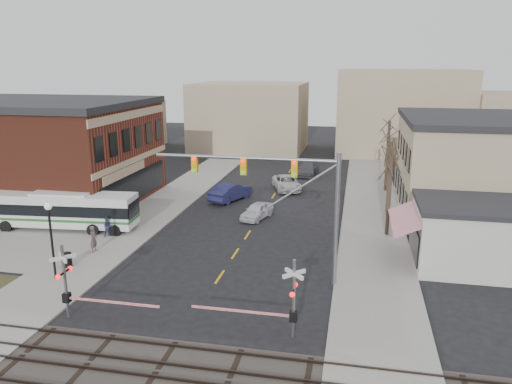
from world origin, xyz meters
The scene contains 21 objects.
ground centered at (0.00, 0.00, 0.00)m, with size 160.00×160.00×0.00m, color black.
sidewalk_west centered at (-9.50, 20.00, 0.06)m, with size 5.00×60.00×0.12m, color gray.
sidewalk_east centered at (9.50, 20.00, 0.06)m, with size 5.00×60.00×0.12m, color gray.
ballast_strip centered at (0.00, -8.00, 0.03)m, with size 160.00×5.00×0.06m, color #332D28.
rail_tracks centered at (0.00, -8.00, 0.12)m, with size 160.00×3.91×0.14m.
awning_shop centered at (15.97, 7.00, 2.16)m, with size 9.74×6.20×4.30m.
tree_east_a centered at (10.50, 12.00, 3.50)m, with size 0.28×0.28×6.75m.
tree_east_b centered at (10.80, 18.00, 3.27)m, with size 0.28×0.28×6.30m.
tree_east_c centered at (11.00, 26.00, 3.72)m, with size 0.28×0.28×7.20m.
transit_bus centered at (-14.50, 8.38, 1.68)m, with size 11.63×3.48×2.95m.
traffic_signal_mast centered at (4.01, 2.35, 5.79)m, with size 11.03×0.30×8.00m.
rr_crossing_west centered at (-5.97, -4.40, 1.97)m, with size 5.60×1.36×4.00m.
rr_crossing_east centered at (4.93, -4.01, 1.97)m, with size 5.60×1.36×4.00m.
street_lamp centered at (-9.74, -0.38, 3.49)m, with size 0.44×0.44×4.78m.
trash_bin centered at (-10.02, 1.40, 0.57)m, with size 0.60×0.60×0.91m, color black.
car_a centered at (-0.14, 14.31, 0.67)m, with size 1.59×3.96×1.35m, color silver.
car_b centered at (-3.79, 19.51, 0.84)m, with size 1.77×5.08×1.67m, color #1C1C46.
car_c centered at (0.92, 24.71, 0.73)m, with size 2.43×5.27×1.47m, color silver.
car_d centered at (2.32, 32.28, 0.74)m, with size 2.08×5.10×1.48m, color #444549.
pedestrian_near centered at (-9.62, 4.12, 1.06)m, with size 0.68×0.45×1.88m, color #544543.
pedestrian_far centered at (-10.20, 7.22, 0.87)m, with size 0.72×0.56×1.49m, color #393B64.
Camera 1 is at (7.95, -25.55, 12.86)m, focal length 35.00 mm.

